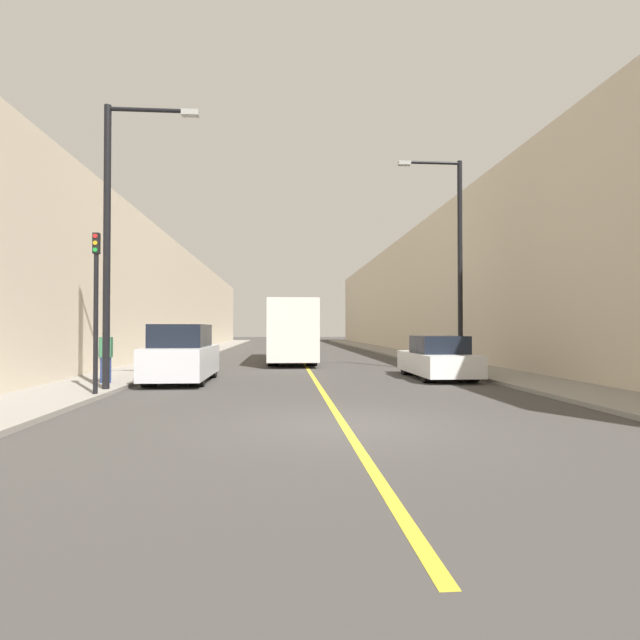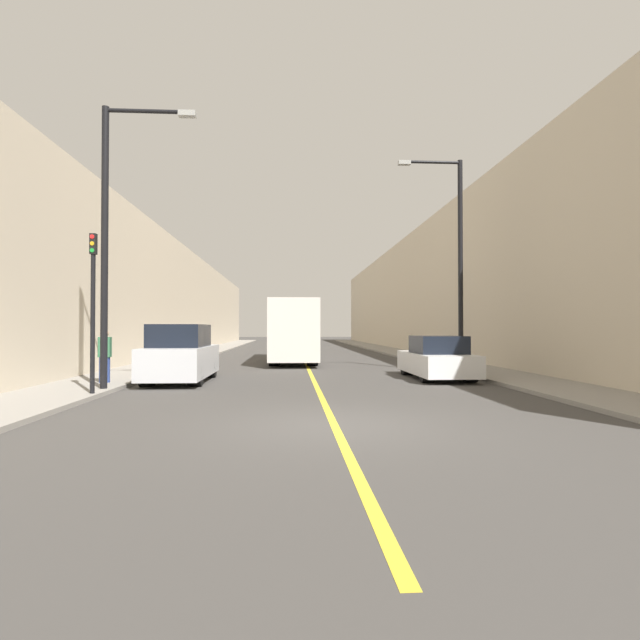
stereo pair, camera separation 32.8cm
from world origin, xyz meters
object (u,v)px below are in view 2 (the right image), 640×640
object	(u,v)px
bus	(293,330)
street_lamp_right	(455,251)
traffic_light	(93,306)
car_right_near	(437,359)
street_lamp_left	(113,228)
pedestrian	(105,355)
parked_suv_left	(181,355)

from	to	relation	value
bus	street_lamp_right	distance (m)	10.63
bus	traffic_light	world-z (taller)	traffic_light
car_right_near	traffic_light	size ratio (longest dim) A/B	1.08
street_lamp_left	pedestrian	size ratio (longest dim) A/B	4.83
pedestrian	bus	bearing A→B (deg)	62.11
parked_suv_left	car_right_near	distance (m)	9.13
car_right_near	street_lamp_right	xyz separation A→B (m)	(1.42, 2.09, 4.30)
street_lamp_left	pedestrian	xyz separation A→B (m)	(-0.78, 1.62, -3.74)
parked_suv_left	street_lamp_left	distance (m)	4.90
car_right_near	bus	bearing A→B (deg)	118.10
bus	parked_suv_left	bearing A→B (deg)	-110.72
street_lamp_right	pedestrian	xyz separation A→B (m)	(-12.69, -3.81, -4.02)
parked_suv_left	street_lamp_left	world-z (taller)	street_lamp_left
street_lamp_right	car_right_near	bearing A→B (deg)	-124.27
traffic_light	car_right_near	bearing A→B (deg)	22.65
street_lamp_right	bus	bearing A→B (deg)	130.91
parked_suv_left	traffic_light	xyz separation A→B (m)	(-1.49, -3.82, 1.52)
car_right_near	pedestrian	xyz separation A→B (m)	(-11.26, -1.72, 0.29)
bus	parked_suv_left	world-z (taller)	bus
bus	traffic_light	bearing A→B (deg)	-110.88
pedestrian	car_right_near	bearing A→B (deg)	8.70
parked_suv_left	pedestrian	size ratio (longest dim) A/B	2.77
street_lamp_left	traffic_light	xyz separation A→B (m)	(-0.12, -1.08, -2.31)
car_right_near	street_lamp_left	bearing A→B (deg)	-162.30
car_right_near	street_lamp_right	bearing A→B (deg)	55.73
street_lamp_left	parked_suv_left	bearing A→B (deg)	63.46
parked_suv_left	car_right_near	bearing A→B (deg)	3.78
street_lamp_right	pedestrian	world-z (taller)	street_lamp_right
car_right_near	traffic_light	distance (m)	11.61
bus	pedestrian	distance (m)	12.98
street_lamp_left	street_lamp_right	world-z (taller)	street_lamp_right
street_lamp_left	street_lamp_right	distance (m)	13.09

